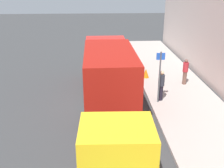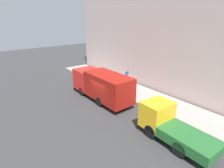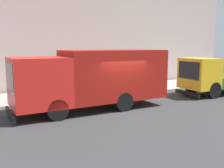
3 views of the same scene
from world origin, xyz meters
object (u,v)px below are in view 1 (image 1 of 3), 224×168
at_px(pedestrian_walking, 185,71).
at_px(pedestrian_standing, 161,85).
at_px(large_utility_truck, 108,69).
at_px(street_sign_post, 160,73).
at_px(traffic_cone_orange, 146,73).

xyz_separation_m(pedestrian_walking, pedestrian_standing, (-2.03, -2.26, 0.04)).
bearing_deg(large_utility_truck, street_sign_post, -22.55).
height_order(pedestrian_standing, street_sign_post, street_sign_post).
bearing_deg(large_utility_truck, pedestrian_walking, 16.00).
relative_size(pedestrian_walking, street_sign_post, 0.58).
xyz_separation_m(large_utility_truck, pedestrian_standing, (2.79, -0.81, -0.65)).
distance_m(traffic_cone_orange, street_sign_post, 4.03).
xyz_separation_m(large_utility_truck, street_sign_post, (2.61, -1.04, 0.09)).
relative_size(pedestrian_standing, street_sign_post, 0.60).
distance_m(large_utility_truck, traffic_cone_orange, 4.01).
bearing_deg(large_utility_truck, pedestrian_standing, -16.88).
xyz_separation_m(large_utility_truck, traffic_cone_orange, (2.62, 2.77, -1.24)).
relative_size(large_utility_truck, pedestrian_walking, 4.92).
bearing_deg(traffic_cone_orange, street_sign_post, -90.17).
bearing_deg(traffic_cone_orange, pedestrian_walking, -30.79).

